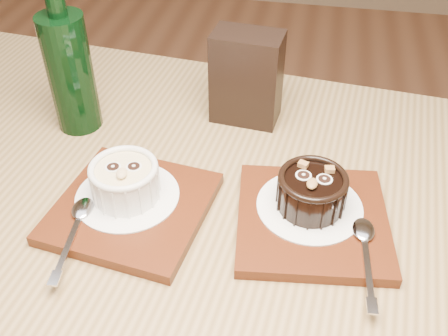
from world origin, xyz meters
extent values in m
cube|color=brown|center=(0.22, -0.01, 0.73)|extent=(1.28, 0.92, 0.04)
cylinder|color=brown|center=(-0.29, 0.40, 0.35)|extent=(0.06, 0.06, 0.71)
cube|color=#53210D|center=(0.12, 0.02, 0.76)|extent=(0.20, 0.20, 0.01)
cylinder|color=white|center=(0.11, 0.03, 0.77)|extent=(0.13, 0.13, 0.00)
cylinder|color=white|center=(0.11, 0.03, 0.79)|extent=(0.08, 0.08, 0.04)
cylinder|color=#DAC385|center=(0.11, 0.03, 0.81)|extent=(0.07, 0.07, 0.00)
torus|color=white|center=(0.11, 0.03, 0.81)|extent=(0.08, 0.08, 0.01)
cylinder|color=black|center=(0.09, 0.03, 0.81)|extent=(0.02, 0.02, 0.00)
cylinder|color=black|center=(0.12, 0.03, 0.81)|extent=(0.02, 0.02, 0.00)
ellipsoid|color=tan|center=(0.11, 0.02, 0.81)|extent=(0.02, 0.02, 0.01)
cube|color=#53210D|center=(0.34, 0.04, 0.76)|extent=(0.20, 0.20, 0.01)
cylinder|color=white|center=(0.33, 0.05, 0.77)|extent=(0.13, 0.13, 0.00)
cylinder|color=black|center=(0.33, 0.05, 0.79)|extent=(0.08, 0.08, 0.04)
cylinder|color=black|center=(0.33, 0.05, 0.81)|extent=(0.07, 0.07, 0.00)
torus|color=black|center=(0.33, 0.05, 0.81)|extent=(0.08, 0.08, 0.01)
cylinder|color=black|center=(0.32, 0.06, 0.81)|extent=(0.02, 0.02, 0.00)
cylinder|color=black|center=(0.34, 0.05, 0.81)|extent=(0.02, 0.02, 0.00)
ellipsoid|color=olive|center=(0.33, 0.04, 0.81)|extent=(0.01, 0.02, 0.01)
cube|color=brown|center=(0.32, 0.07, 0.81)|extent=(0.01, 0.01, 0.01)
cube|color=brown|center=(0.35, 0.07, 0.81)|extent=(0.01, 0.01, 0.01)
cube|color=black|center=(0.22, 0.25, 0.82)|extent=(0.11, 0.07, 0.14)
cylinder|color=black|center=(-0.02, 0.18, 0.84)|extent=(0.07, 0.07, 0.17)
camera|label=1|loc=(0.31, -0.42, 1.22)|focal=42.00mm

